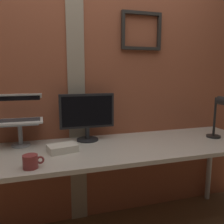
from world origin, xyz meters
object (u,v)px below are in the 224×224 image
coffee_mug (31,162)px  desk_lamp (220,113)px  laptop (20,114)px  monitor (87,113)px

coffee_mug → desk_lamp: bearing=7.3°
laptop → coffee_mug: (0.09, -0.54, -0.20)m
monitor → desk_lamp: (1.07, -0.28, -0.00)m
laptop → coffee_mug: size_ratio=2.77×
desk_lamp → coffee_mug: bearing=-172.7°
monitor → laptop: size_ratio=1.31×
monitor → coffee_mug: bearing=-132.2°
laptop → desk_lamp: 1.62m
monitor → desk_lamp: bearing=-14.6°
laptop → desk_lamp: size_ratio=0.94×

